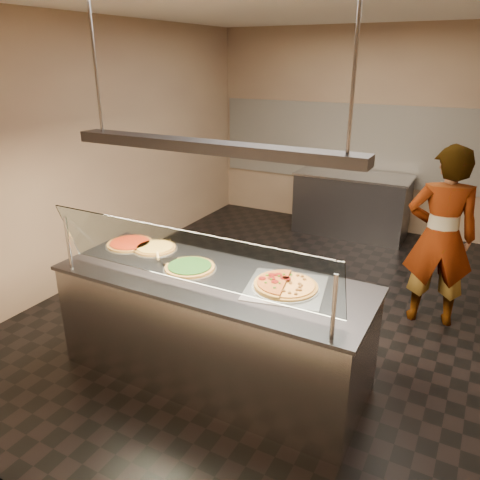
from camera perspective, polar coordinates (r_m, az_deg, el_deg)
The scene contains 19 objects.
ground at distance 5.22m, azimuth 6.36°, elevation -8.05°, with size 5.00×6.00×0.02m, color black.
wall_back at distance 7.52m, azimuth 15.80°, elevation 12.60°, with size 5.00×0.02×3.00m, color tan.
wall_front at distance 2.30m, azimuth -21.90°, elevation -7.19°, with size 5.00×0.02×3.00m, color tan.
wall_left at distance 6.03m, azimuth -16.05°, elevation 10.59°, with size 0.02×6.00×3.00m, color tan.
tile_band at distance 7.52m, azimuth 15.59°, elevation 11.07°, with size 4.90×0.02×1.20m, color silver.
serving_counter at distance 3.93m, azimuth -3.32°, elevation -10.57°, with size 2.55×0.94×0.93m.
sneeze_guard at distance 3.32m, azimuth -6.67°, elevation -2.12°, with size 2.31×0.18×0.54m.
perforated_tray at distance 3.54m, azimuth 5.59°, elevation -5.73°, with size 0.68×0.68×0.01m.
half_pizza_pepperoni at distance 3.56m, azimuth 3.90°, elevation -4.94°, with size 0.33×0.51×0.05m.
half_pizza_sausage at distance 3.49m, azimuth 7.36°, elevation -5.82°, with size 0.33×0.51×0.04m.
pizza_spinach at distance 3.85m, azimuth -6.09°, elevation -3.27°, with size 0.44×0.44×0.03m.
pizza_cheese at distance 4.28m, azimuth -10.27°, elevation -0.92°, with size 0.40×0.40×0.03m.
pizza_tomato at distance 4.43m, azimuth -13.21°, elevation -0.38°, with size 0.45×0.45×0.03m.
pizza_spatula at distance 4.03m, azimuth -9.37°, elevation -2.08°, with size 0.28×0.17×0.02m.
prep_table at distance 7.32m, azimuth 13.41°, elevation 4.28°, with size 1.68×0.74×0.93m.
worker at distance 4.94m, azimuth 23.24°, elevation 0.28°, with size 0.66×0.44×1.82m, color #352F3D.
heat_lamp_housing at distance 3.39m, azimuth -3.85°, elevation 11.27°, with size 2.30×0.18×0.08m, color #414147.
lamp_rod_left at distance 3.96m, azimuth -17.24°, elevation 19.81°, with size 0.02×0.02×1.01m, color #B7B7BC.
lamp_rod_right at distance 2.93m, azimuth 13.81°, elevation 19.90°, with size 0.02×0.02×1.01m, color #B7B7BC.
Camera 1 is at (1.63, -4.25, 2.54)m, focal length 35.00 mm.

